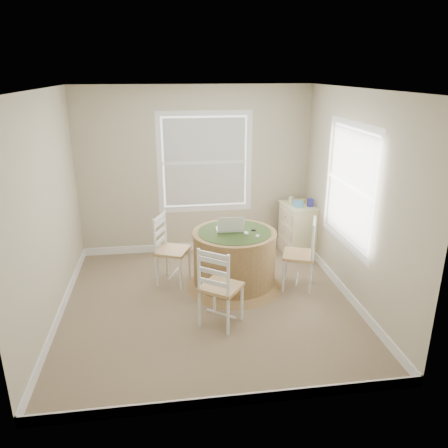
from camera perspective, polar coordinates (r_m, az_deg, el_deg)
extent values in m
cube|color=#78624C|center=(5.61, -1.98, -10.49)|extent=(3.60, 3.60, 0.02)
cube|color=white|center=(4.86, -2.35, 17.30)|extent=(3.60, 3.60, 0.02)
cube|color=#B6AE90|center=(6.83, -3.78, 6.82)|extent=(3.60, 0.02, 2.60)
cube|color=#B6AE90|center=(3.41, 1.12, -6.51)|extent=(3.60, 0.02, 2.60)
cube|color=#B6AE90|center=(5.23, -22.29, 1.39)|extent=(0.02, 3.60, 2.60)
cube|color=#B6AE90|center=(5.56, 16.75, 3.07)|extent=(0.02, 3.60, 2.60)
cube|color=white|center=(7.19, -3.55, -2.90)|extent=(3.60, 0.02, 0.12)
cube|color=white|center=(4.13, 0.95, -22.05)|extent=(3.60, 0.02, 0.12)
cube|color=white|center=(5.70, -20.48, -10.52)|extent=(0.02, 3.60, 0.12)
cube|color=white|center=(6.01, 15.42, -8.34)|extent=(0.02, 3.60, 0.12)
cylinder|color=olive|center=(5.85, 1.35, -4.34)|extent=(1.09, 1.09, 0.71)
cone|color=olive|center=(6.02, 1.32, -7.77)|extent=(1.29, 1.29, 0.08)
cylinder|color=olive|center=(5.72, 1.38, -1.20)|extent=(1.11, 1.11, 0.03)
cylinder|color=#33441D|center=(5.71, 1.38, -1.05)|extent=(0.96, 0.96, 0.01)
cone|color=#33441D|center=(5.73, 1.37, -1.57)|extent=(1.07, 1.07, 0.10)
cube|color=white|center=(5.78, 0.73, -0.74)|extent=(0.36, 0.26, 0.02)
cube|color=silver|center=(5.78, 0.73, -0.65)|extent=(0.29, 0.14, 0.00)
cube|color=black|center=(5.60, 0.90, -0.12)|extent=(0.35, 0.08, 0.22)
ellipsoid|color=white|center=(5.65, 2.89, -1.18)|extent=(0.09, 0.11, 0.03)
cube|color=#B7BABF|center=(5.58, 4.40, -1.59)|extent=(0.07, 0.10, 0.02)
cube|color=black|center=(5.75, 3.89, -0.85)|extent=(0.07, 0.07, 0.02)
cube|color=beige|center=(7.00, 9.63, -0.78)|extent=(0.50, 0.63, 0.80)
cube|color=beige|center=(6.87, 9.82, 2.42)|extent=(0.53, 0.67, 0.02)
cube|color=beige|center=(7.00, 7.79, -2.80)|extent=(0.07, 0.49, 0.17)
cube|color=beige|center=(6.91, 7.88, -0.92)|extent=(0.07, 0.49, 0.17)
cube|color=beige|center=(6.83, 7.97, 0.92)|extent=(0.07, 0.49, 0.17)
cube|color=#5797C8|center=(6.74, 9.64, 2.61)|extent=(0.13, 0.13, 0.10)
cube|color=gold|center=(6.95, 9.87, 2.96)|extent=(0.16, 0.12, 0.06)
cube|color=#36339A|center=(6.80, 11.31, 2.75)|extent=(0.09, 0.09, 0.12)
cylinder|color=beige|center=(6.96, 8.69, 3.17)|extent=(0.07, 0.07, 0.09)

